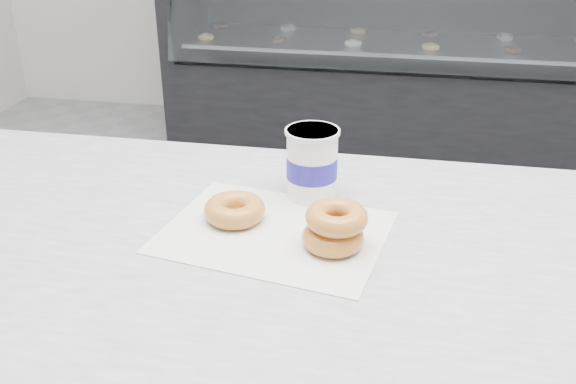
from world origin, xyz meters
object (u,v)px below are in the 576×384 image
donut_single (235,210)px  coffee_cup (312,163)px  donut_stack (335,227)px  display_case (391,58)px

donut_single → coffee_cup: coffee_cup is taller
donut_single → donut_stack: bearing=-17.8°
donut_stack → coffee_cup: coffee_cup is taller
display_case → coffee_cup: size_ratio=19.35×
donut_single → coffee_cup: bearing=44.8°
donut_stack → coffee_cup: (-0.06, 0.16, 0.03)m
display_case → donut_stack: size_ratio=22.93×
donut_stack → display_case: bearing=89.8°
donut_stack → coffee_cup: 0.18m
display_case → donut_single: display_case is taller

